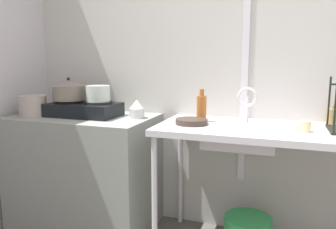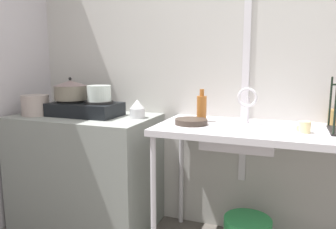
% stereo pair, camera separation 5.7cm
% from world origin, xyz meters
% --- Properties ---
extents(wall_back, '(4.56, 0.10, 2.69)m').
position_xyz_m(wall_back, '(0.00, 1.55, 1.35)').
color(wall_back, '#B5B2AD').
rests_on(wall_back, ground).
extents(wall_metal_strip, '(0.05, 0.01, 2.15)m').
position_xyz_m(wall_metal_strip, '(-0.15, 1.50, 1.48)').
color(wall_metal_strip, silver).
extents(counter_concrete, '(1.07, 0.63, 0.87)m').
position_xyz_m(counter_concrete, '(-1.31, 1.19, 0.44)').
color(counter_concrete, gray).
rests_on(counter_concrete, ground).
extents(counter_sink, '(1.43, 0.63, 0.87)m').
position_xyz_m(counter_sink, '(0.06, 1.19, 0.80)').
color(counter_sink, silver).
rests_on(counter_sink, ground).
extents(stove, '(0.53, 0.30, 0.12)m').
position_xyz_m(stove, '(-1.30, 1.19, 0.93)').
color(stove, black).
rests_on(stove, counter_concrete).
extents(pot_on_left_burner, '(0.25, 0.25, 0.17)m').
position_xyz_m(pot_on_left_burner, '(-1.42, 1.19, 1.06)').
color(pot_on_left_burner, '#736B5C').
rests_on(pot_on_left_burner, stove).
extents(pot_on_right_burner, '(0.18, 0.18, 0.12)m').
position_xyz_m(pot_on_right_burner, '(-1.17, 1.19, 1.05)').
color(pot_on_right_burner, silver).
rests_on(pot_on_right_burner, stove).
extents(pot_beside_stove, '(0.20, 0.20, 0.16)m').
position_xyz_m(pot_beside_stove, '(-1.66, 1.07, 0.95)').
color(pot_beside_stove, '#A4958E').
rests_on(pot_beside_stove, counter_concrete).
extents(percolator, '(0.11, 0.11, 0.13)m').
position_xyz_m(percolator, '(-0.89, 1.24, 0.94)').
color(percolator, silver).
rests_on(percolator, counter_concrete).
extents(sink_basin, '(0.44, 0.29, 0.13)m').
position_xyz_m(sink_basin, '(-0.14, 1.16, 0.81)').
color(sink_basin, silver).
rests_on(sink_basin, counter_sink).
extents(faucet, '(0.13, 0.07, 0.24)m').
position_xyz_m(faucet, '(-0.11, 1.29, 1.03)').
color(faucet, silver).
rests_on(faucet, counter_sink).
extents(frying_pan, '(0.21, 0.21, 0.04)m').
position_xyz_m(frying_pan, '(-0.45, 1.14, 0.89)').
color(frying_pan, '#3A2F27').
rests_on(frying_pan, counter_sink).
extents(cup_by_rack, '(0.07, 0.07, 0.07)m').
position_xyz_m(cup_by_rack, '(0.24, 1.13, 0.90)').
color(cup_by_rack, beige).
rests_on(cup_by_rack, counter_sink).
extents(small_bowl_on_drainboard, '(0.14, 0.14, 0.04)m').
position_xyz_m(small_bowl_on_drainboard, '(0.17, 1.21, 0.89)').
color(small_bowl_on_drainboard, white).
rests_on(small_bowl_on_drainboard, counter_sink).
extents(bottle_by_sink, '(0.07, 0.07, 0.22)m').
position_xyz_m(bottle_by_sink, '(-0.41, 1.26, 0.96)').
color(bottle_by_sink, '#9D5823').
rests_on(bottle_by_sink, counter_sink).
extents(utensil_jar, '(0.08, 0.08, 0.21)m').
position_xyz_m(utensil_jar, '(0.42, 1.44, 0.92)').
color(utensil_jar, olive).
rests_on(utensil_jar, counter_sink).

